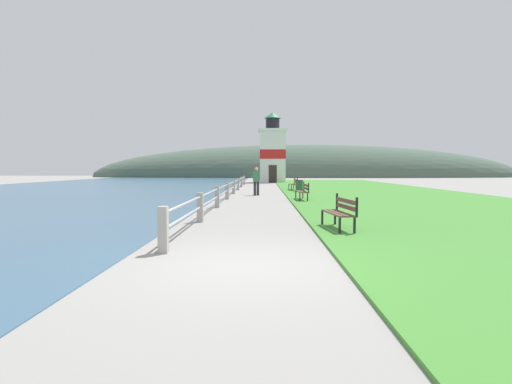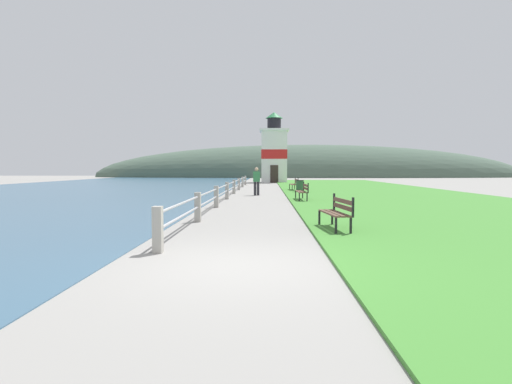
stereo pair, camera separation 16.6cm
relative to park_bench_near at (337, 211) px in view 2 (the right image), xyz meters
The scene contains 11 objects.
ground_plane 4.55m from the park_bench_near, 121.94° to the right, with size 160.00×160.00×0.00m, color gray.
grass_verge 16.10m from the park_bench_near, 70.82° to the left, with size 12.00×57.09×0.06m.
water_strip 22.49m from the park_bench_near, 137.46° to the left, with size 24.00×91.34×0.01m.
seawall_railing 13.44m from the park_bench_near, 107.15° to the left, with size 0.18×31.53×0.91m.
park_bench_near is the anchor object (origin of this frame).
park_bench_midway 9.63m from the park_bench_near, 90.22° to the left, with size 0.51×1.97×0.94m.
park_bench_far 18.76m from the park_bench_near, 89.45° to the left, with size 0.55×1.94×0.94m.
lighthouse 36.19m from the park_bench_near, 91.62° to the left, with size 3.33×3.33×8.10m.
person_strolling 13.89m from the park_bench_near, 100.26° to the left, with size 0.42×0.24×1.69m.
trash_bin 16.64m from the park_bench_near, 88.68° to the left, with size 0.54×0.54×0.84m.
distant_hillside 64.47m from the park_bench_near, 85.01° to the left, with size 80.00×16.00×12.00m.
Camera 2 is at (0.54, -6.62, 1.65)m, focal length 28.00 mm.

